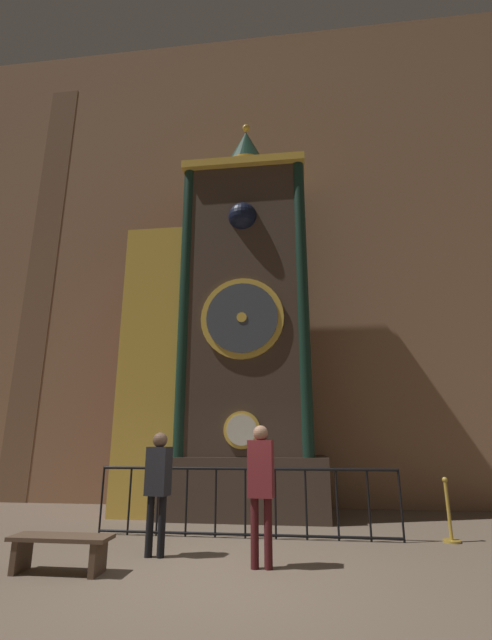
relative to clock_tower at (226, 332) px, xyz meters
name	(u,v)px	position (x,y,z in m)	size (l,w,h in m)	color
ground_plane	(220,577)	(0.67, -4.04, -4.11)	(28.00, 28.00, 0.00)	brown
cathedral_back_wall	(255,239)	(0.58, 1.55, 3.17)	(24.00, 0.32, 14.59)	#936B4C
clock_tower	(226,332)	(0.00, 0.00, 0.00)	(4.67, 1.80, 9.98)	#423328
railing_fence	(245,499)	(0.72, -1.94, -3.48)	(5.26, 0.05, 1.14)	black
visitor_near	(158,480)	(-0.43, -3.28, -3.06)	(0.38, 0.29, 1.73)	black
visitor_far	(261,480)	(1.15, -3.65, -3.01)	(0.36, 0.25, 1.82)	#461518
stanchion_post	(450,521)	(4.11, -1.81, -3.78)	(0.28, 0.28, 1.01)	#B28E33
visitor_bench	(60,546)	(-1.39, -4.15, -3.80)	(1.30, 0.40, 0.44)	brown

